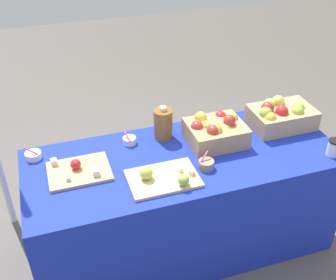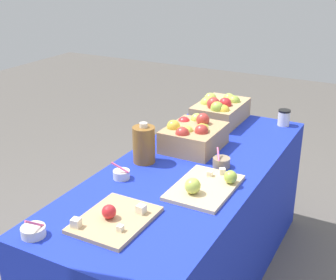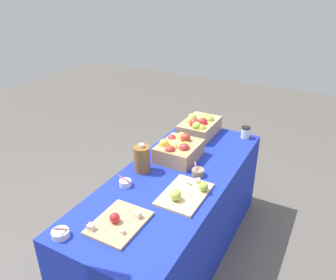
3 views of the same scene
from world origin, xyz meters
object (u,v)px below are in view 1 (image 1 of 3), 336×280
(apple_crate_middle, at_px, (216,131))
(sample_bowl_near, at_px, (206,164))
(cider_jug, at_px, (163,124))
(cutting_board_back, at_px, (79,170))
(coffee_cup, at_px, (334,147))
(cutting_board_front, at_px, (163,178))
(sample_bowl_mid, at_px, (129,140))
(apple_crate_left, at_px, (281,115))
(sample_bowl_far, at_px, (33,155))

(apple_crate_middle, relative_size, sample_bowl_near, 3.57)
(sample_bowl_near, distance_m, cider_jug, 0.42)
(cutting_board_back, distance_m, coffee_cup, 1.51)
(cutting_board_front, xyz_separation_m, cider_jug, (0.14, 0.42, 0.08))
(apple_crate_middle, xyz_separation_m, cutting_board_front, (-0.43, -0.27, -0.06))
(cutting_board_back, distance_m, sample_bowl_mid, 0.40)
(cutting_board_front, height_order, sample_bowl_near, sample_bowl_near)
(apple_crate_left, relative_size, apple_crate_middle, 1.18)
(sample_bowl_near, bearing_deg, cutting_board_front, -173.53)
(coffee_cup, bearing_deg, cutting_board_front, 175.22)
(sample_bowl_near, relative_size, sample_bowl_mid, 1.05)
(cutting_board_front, height_order, cutting_board_back, cutting_board_front)
(apple_crate_middle, relative_size, cider_jug, 1.58)
(apple_crate_left, relative_size, cider_jug, 1.86)
(sample_bowl_near, distance_m, coffee_cup, 0.78)
(cutting_board_back, height_order, sample_bowl_mid, sample_bowl_mid)
(cider_jug, xyz_separation_m, coffee_cup, (0.91, -0.50, -0.05))
(apple_crate_middle, height_order, sample_bowl_far, apple_crate_middle)
(apple_crate_middle, height_order, cutting_board_front, apple_crate_middle)
(apple_crate_middle, relative_size, sample_bowl_mid, 3.75)
(cutting_board_back, height_order, sample_bowl_near, sample_bowl_near)
(cutting_board_back, bearing_deg, sample_bowl_near, -15.02)
(apple_crate_middle, relative_size, sample_bowl_far, 3.59)
(apple_crate_left, relative_size, sample_bowl_near, 4.19)
(cutting_board_back, distance_m, sample_bowl_near, 0.73)
(sample_bowl_mid, relative_size, sample_bowl_far, 0.96)
(sample_bowl_far, bearing_deg, coffee_cup, -17.13)
(apple_crate_middle, height_order, sample_bowl_mid, apple_crate_middle)
(cutting_board_back, height_order, cider_jug, cider_jug)
(sample_bowl_near, distance_m, sample_bowl_far, 1.02)
(cutting_board_front, bearing_deg, sample_bowl_far, 146.59)
(cutting_board_front, relative_size, cider_jug, 1.77)
(sample_bowl_near, xyz_separation_m, coffee_cup, (0.77, -0.12, 0.03))
(cutting_board_back, relative_size, coffee_cup, 3.34)
(sample_bowl_near, height_order, cider_jug, cider_jug)
(apple_crate_middle, distance_m, cider_jug, 0.33)
(apple_crate_left, xyz_separation_m, coffee_cup, (0.13, -0.39, -0.03))
(sample_bowl_mid, distance_m, coffee_cup, 1.24)
(sample_bowl_near, xyz_separation_m, sample_bowl_far, (-0.94, 0.41, -0.00))
(apple_crate_left, distance_m, sample_bowl_far, 1.59)
(apple_crate_middle, distance_m, sample_bowl_far, 1.11)
(apple_crate_middle, relative_size, cutting_board_front, 0.90)
(sample_bowl_far, height_order, coffee_cup, coffee_cup)
(cutting_board_front, xyz_separation_m, sample_bowl_far, (-0.67, 0.44, 0.00))
(sample_bowl_mid, height_order, cider_jug, cider_jug)
(cutting_board_front, xyz_separation_m, cutting_board_back, (-0.43, 0.22, -0.01))
(apple_crate_middle, xyz_separation_m, cider_jug, (-0.29, 0.15, 0.02))
(cutting_board_front, relative_size, sample_bowl_mid, 4.19)
(sample_bowl_far, relative_size, coffee_cup, 0.93)
(sample_bowl_far, distance_m, cider_jug, 0.81)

